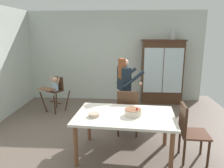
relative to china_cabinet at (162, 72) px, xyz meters
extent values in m
plane|color=#66564C|center=(-1.42, -2.37, -0.94)|extent=(6.24, 6.24, 0.00)
cube|color=beige|center=(-1.42, 0.26, 0.41)|extent=(5.32, 0.06, 2.70)
cube|color=#422819|center=(0.00, 0.00, -0.03)|extent=(1.17, 0.42, 1.84)
cube|color=#422819|center=(0.00, 0.00, 0.91)|extent=(1.23, 0.48, 0.04)
cube|color=silver|center=(-0.28, -0.21, 0.07)|extent=(0.54, 0.01, 1.29)
cube|color=silver|center=(0.28, -0.21, 0.07)|extent=(0.54, 0.01, 1.29)
cube|color=#422819|center=(0.00, 0.00, 0.07)|extent=(1.09, 0.36, 0.02)
cylinder|color=#B2B7B2|center=(0.25, 0.00, 1.04)|extent=(0.13, 0.13, 0.22)
cylinder|color=#B2B7B2|center=(0.25, 0.00, 1.18)|extent=(0.07, 0.07, 0.05)
cylinder|color=#422819|center=(-3.23, -1.03, -0.66)|extent=(0.18, 0.08, 0.56)
cylinder|color=#422819|center=(-2.85, -1.26, -0.66)|extent=(0.08, 0.18, 0.56)
cylinder|color=#422819|center=(-3.00, -0.66, -0.66)|extent=(0.08, 0.18, 0.56)
cylinder|color=#422819|center=(-2.62, -0.89, -0.66)|extent=(0.18, 0.08, 0.56)
cube|color=#422819|center=(-2.93, -0.96, -0.69)|extent=(0.38, 0.25, 0.02)
cube|color=#422819|center=(-2.93, -0.96, -0.37)|extent=(0.47, 0.47, 0.02)
cube|color=#422819|center=(-2.85, -0.83, -0.19)|extent=(0.28, 0.18, 0.34)
cube|color=brown|center=(-3.06, -1.19, -0.26)|extent=(0.50, 0.43, 0.02)
cylinder|color=#9EBCD1|center=(-2.91, -0.94, -0.25)|extent=(0.17, 0.17, 0.22)
sphere|color=tan|center=(-2.91, -0.94, -0.07)|extent=(0.15, 0.15, 0.15)
cylinder|color=tan|center=(-3.03, -0.87, -0.08)|extent=(0.10, 0.09, 0.17)
cylinder|color=tan|center=(-2.80, -1.02, -0.08)|extent=(0.10, 0.09, 0.17)
cylinder|color=#3D4C6B|center=(-1.07, -1.78, -0.53)|extent=(0.11, 0.11, 0.82)
cylinder|color=#3D4C6B|center=(-1.13, -1.62, -0.53)|extent=(0.11, 0.11, 0.82)
cube|color=#19232D|center=(-1.10, -1.70, 0.14)|extent=(0.32, 0.41, 0.52)
cube|color=white|center=(-1.01, -1.66, 0.14)|extent=(0.03, 0.06, 0.49)
sphere|color=tan|center=(-1.10, -1.70, 0.49)|extent=(0.19, 0.19, 0.19)
cube|color=brown|center=(-1.15, -1.72, 0.37)|extent=(0.17, 0.22, 0.44)
cylinder|color=#19232D|center=(-0.90, -1.83, 0.15)|extent=(0.48, 0.25, 0.37)
sphere|color=tan|center=(-0.75, -1.77, 0.04)|extent=(0.08, 0.08, 0.08)
cylinder|color=#19232D|center=(-1.05, -1.46, 0.15)|extent=(0.48, 0.25, 0.37)
sphere|color=tan|center=(-0.90, -1.40, 0.04)|extent=(0.08, 0.08, 0.08)
cube|color=silver|center=(-1.07, -2.96, -0.22)|extent=(1.71, 1.17, 0.04)
cylinder|color=brown|center=(-1.83, -3.34, -0.59)|extent=(0.07, 0.07, 0.70)
cylinder|color=brown|center=(-0.38, -3.44, -0.59)|extent=(0.07, 0.07, 0.70)
cylinder|color=brown|center=(-1.77, -2.47, -0.59)|extent=(0.07, 0.07, 0.70)
cylinder|color=brown|center=(-0.31, -2.58, -0.59)|extent=(0.07, 0.07, 0.70)
cylinder|color=beige|center=(-0.94, -2.98, -0.15)|extent=(0.28, 0.28, 0.10)
cylinder|color=#935B3D|center=(-0.94, -2.98, -0.10)|extent=(0.27, 0.27, 0.01)
cylinder|color=#F2E5CC|center=(-0.94, -2.98, -0.07)|extent=(0.01, 0.01, 0.06)
cone|color=yellow|center=(-0.94, -2.98, -0.02)|extent=(0.02, 0.02, 0.02)
sphere|color=red|center=(-0.88, -3.01, -0.08)|extent=(0.04, 0.04, 0.04)
cylinder|color=#C6AD93|center=(-1.58, -3.07, -0.18)|extent=(0.18, 0.18, 0.05)
cylinder|color=#422819|center=(-0.82, -1.94, -0.72)|extent=(0.04, 0.04, 0.45)
cylinder|color=#422819|center=(-1.19, -1.92, -0.72)|extent=(0.04, 0.04, 0.45)
cylinder|color=#422819|center=(-0.83, -2.31, -0.72)|extent=(0.04, 0.04, 0.45)
cylinder|color=#422819|center=(-1.20, -2.29, -0.72)|extent=(0.04, 0.04, 0.45)
cube|color=brown|center=(-1.01, -2.12, -0.48)|extent=(0.46, 0.46, 0.03)
cube|color=#422819|center=(-1.02, -2.32, -0.22)|extent=(0.42, 0.06, 0.48)
cylinder|color=#422819|center=(-0.83, -2.32, -0.22)|extent=(0.03, 0.03, 0.48)
cylinder|color=#422819|center=(-1.21, -2.31, -0.22)|extent=(0.03, 0.03, 0.48)
cylinder|color=#422819|center=(0.24, -3.23, -0.72)|extent=(0.04, 0.04, 0.45)
cylinder|color=#422819|center=(0.25, -2.86, -0.72)|extent=(0.04, 0.04, 0.45)
cylinder|color=#422819|center=(-0.13, -3.22, -0.72)|extent=(0.04, 0.04, 0.45)
cylinder|color=#422819|center=(-0.12, -2.85, -0.72)|extent=(0.04, 0.04, 0.45)
cube|color=brown|center=(0.06, -3.04, -0.48)|extent=(0.46, 0.46, 0.03)
cube|color=#422819|center=(-0.14, -3.03, -0.22)|extent=(0.06, 0.42, 0.48)
cylinder|color=#422819|center=(-0.15, -3.22, -0.22)|extent=(0.03, 0.03, 0.48)
cylinder|color=#422819|center=(-0.13, -2.84, -0.22)|extent=(0.03, 0.03, 0.48)
camera|label=1|loc=(-1.08, -6.34, 1.13)|focal=34.56mm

